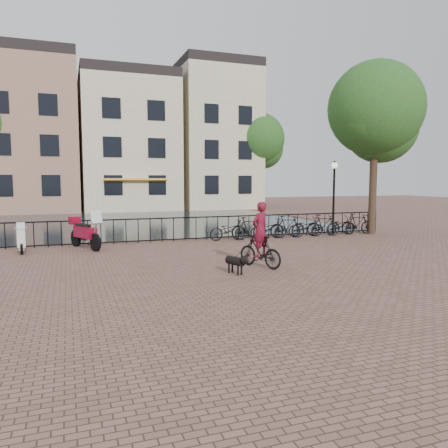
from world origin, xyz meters
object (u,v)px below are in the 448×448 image
object	(u,v)px
lamp_post	(334,185)
motorcycle	(85,229)
scooter	(21,236)
cyclist	(260,238)
dog	(235,264)

from	to	relation	value
lamp_post	motorcycle	world-z (taller)	lamp_post
motorcycle	scooter	distance (m)	2.23
cyclist	motorcycle	world-z (taller)	cyclist
lamp_post	scooter	size ratio (longest dim) A/B	2.68
scooter	motorcycle	bearing A→B (deg)	-3.07
dog	scooter	world-z (taller)	scooter
dog	motorcycle	size ratio (longest dim) A/B	0.41
lamp_post	scooter	distance (m)	13.69
cyclist	motorcycle	size ratio (longest dim) A/B	1.05
cyclist	scooter	size ratio (longest dim) A/B	1.79
motorcycle	scooter	xyz separation A→B (m)	(-2.22, -0.12, -0.19)
lamp_post	motorcycle	size ratio (longest dim) A/B	1.58
motorcycle	cyclist	bearing A→B (deg)	-72.30
dog	motorcycle	distance (m)	7.20
motorcycle	scooter	bearing A→B (deg)	159.61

